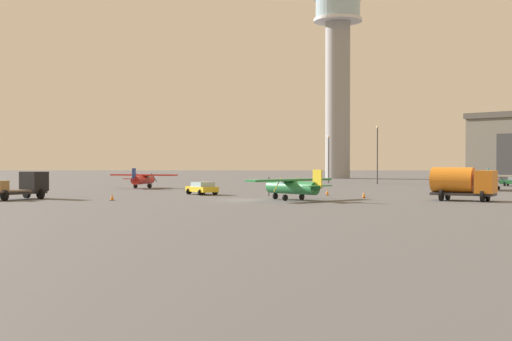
% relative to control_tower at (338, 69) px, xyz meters
% --- Properties ---
extents(ground_plane, '(400.00, 400.00, 0.00)m').
position_rel_control_tower_xyz_m(ground_plane, '(-15.48, -79.52, -22.82)').
color(ground_plane, '#545456').
extents(control_tower, '(10.07, 10.07, 41.77)m').
position_rel_control_tower_xyz_m(control_tower, '(0.00, 0.00, 0.00)').
color(control_tower, gray).
rests_on(control_tower, ground_plane).
extents(airplane_green, '(8.04, 7.64, 2.85)m').
position_rel_control_tower_xyz_m(airplane_green, '(-11.00, -79.71, -21.49)').
color(airplane_green, '#287A42').
rests_on(airplane_green, ground_plane).
extents(airplane_white, '(9.27, 7.25, 2.74)m').
position_rel_control_tower_xyz_m(airplane_white, '(13.66, -57.47, -21.54)').
color(airplane_white, white).
rests_on(airplane_white, ground_plane).
extents(airplane_red, '(9.16, 7.16, 2.69)m').
position_rel_control_tower_xyz_m(airplane_red, '(-30.28, -52.92, -21.57)').
color(airplane_red, red).
rests_on(airplane_red, ground_plane).
extents(truck_flatbed_black, '(5.29, 6.28, 2.59)m').
position_rel_control_tower_xyz_m(truck_flatbed_black, '(-36.42, -78.58, -21.57)').
color(truck_flatbed_black, '#38383D').
rests_on(truck_flatbed_black, ground_plane).
extents(truck_fuel_tanker_orange, '(6.01, 4.75, 3.04)m').
position_rel_control_tower_xyz_m(truck_fuel_tanker_orange, '(4.33, -80.00, -21.12)').
color(truck_fuel_tanker_orange, '#38383D').
rests_on(truck_fuel_tanker_orange, ground_plane).
extents(car_yellow, '(3.87, 4.39, 1.37)m').
position_rel_control_tower_xyz_m(car_yellow, '(-20.48, -69.69, -22.08)').
color(car_yellow, gold).
rests_on(car_yellow, ground_plane).
extents(light_post_west, '(0.44, 0.44, 7.82)m').
position_rel_control_tower_xyz_m(light_post_west, '(-4.12, -30.66, -18.11)').
color(light_post_west, '#38383D').
rests_on(light_post_west, ground_plane).
extents(light_post_east, '(0.44, 0.44, 9.13)m').
position_rel_control_tower_xyz_m(light_post_east, '(3.13, -35.42, -17.42)').
color(light_post_east, '#38383D').
rests_on(light_post_east, ground_plane).
extents(traffic_cone_near_left, '(0.36, 0.36, 0.67)m').
position_rel_control_tower_xyz_m(traffic_cone_near_left, '(-3.99, -75.50, -22.49)').
color(traffic_cone_near_left, black).
rests_on(traffic_cone_near_left, ground_plane).
extents(traffic_cone_near_right, '(0.36, 0.36, 0.68)m').
position_rel_control_tower_xyz_m(traffic_cone_near_right, '(-7.18, -70.37, -22.49)').
color(traffic_cone_near_right, black).
rests_on(traffic_cone_near_right, ground_plane).
extents(traffic_cone_mid_apron, '(0.36, 0.36, 0.67)m').
position_rel_control_tower_xyz_m(traffic_cone_mid_apron, '(-27.53, -80.39, -22.49)').
color(traffic_cone_mid_apron, black).
rests_on(traffic_cone_mid_apron, ground_plane).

